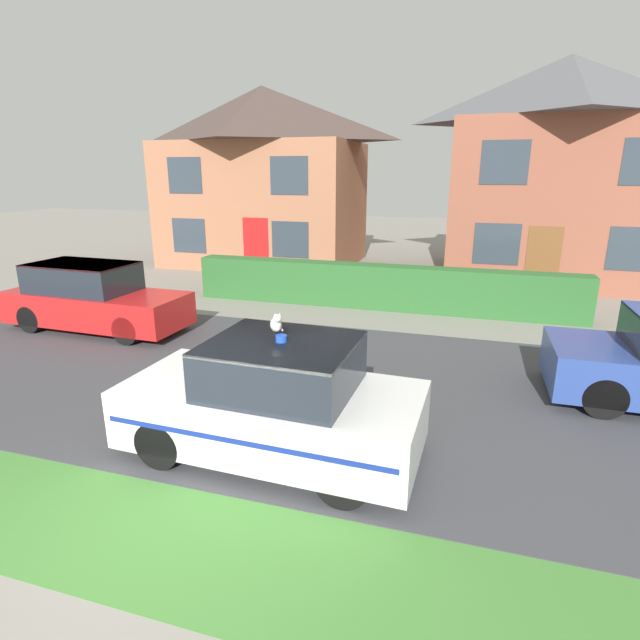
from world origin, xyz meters
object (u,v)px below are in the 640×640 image
at_px(cat, 276,324).
at_px(house_left, 264,176).
at_px(neighbour_car_far, 93,298).
at_px(house_right, 558,169).
at_px(police_car, 274,402).

xyz_separation_m(cat, house_left, (-6.03, 13.84, 1.71)).
relative_size(neighbour_car_far, house_right, 0.60).
relative_size(police_car, house_left, 0.51).
distance_m(house_left, house_right, 11.02).
height_order(cat, house_right, house_right).
height_order(police_car, neighbour_car_far, police_car).
xyz_separation_m(police_car, house_left, (-6.02, 13.95, 2.77)).
bearing_deg(police_car, house_left, -64.75).
bearing_deg(neighbour_car_far, house_left, 90.18).
distance_m(neighbour_car_far, house_left, 10.39).
height_order(police_car, cat, cat).
relative_size(cat, house_right, 0.04).
bearing_deg(house_right, police_car, -109.26).
height_order(cat, house_left, house_left).
height_order(house_left, house_right, house_right).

